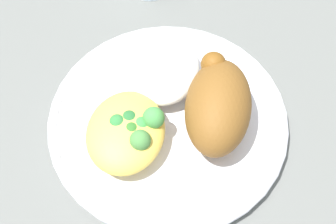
{
  "coord_description": "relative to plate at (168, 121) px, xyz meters",
  "views": [
    {
      "loc": [
        -0.26,
        -0.04,
        0.47
      ],
      "look_at": [
        0.0,
        0.0,
        0.03
      ],
      "focal_mm": 49.08,
      "sensor_mm": 36.0,
      "label": 1
    }
  ],
  "objects": [
    {
      "name": "roasted_chicken",
      "position": [
        -0.0,
        -0.05,
        0.04
      ],
      "size": [
        0.12,
        0.07,
        0.07
      ],
      "color": "brown",
      "rests_on": "plate"
    },
    {
      "name": "ground_plane",
      "position": [
        0.0,
        0.0,
        -0.01
      ],
      "size": [
        2.0,
        2.0,
        0.0
      ],
      "primitive_type": "plane",
      "color": "slate"
    },
    {
      "name": "mac_cheese_with_broccoli",
      "position": [
        -0.04,
        0.04,
        0.03
      ],
      "size": [
        0.1,
        0.08,
        0.04
      ],
      "color": "#ECC550",
      "rests_on": "plate"
    },
    {
      "name": "plate",
      "position": [
        0.0,
        0.0,
        0.0
      ],
      "size": [
        0.28,
        0.28,
        0.02
      ],
      "color": "white",
      "rests_on": "ground_plane"
    },
    {
      "name": "rice_pile",
      "position": [
        0.05,
        0.01,
        0.03
      ],
      "size": [
        0.1,
        0.08,
        0.04
      ],
      "primitive_type": "ellipsoid",
      "color": "white",
      "rests_on": "plate"
    }
  ]
}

